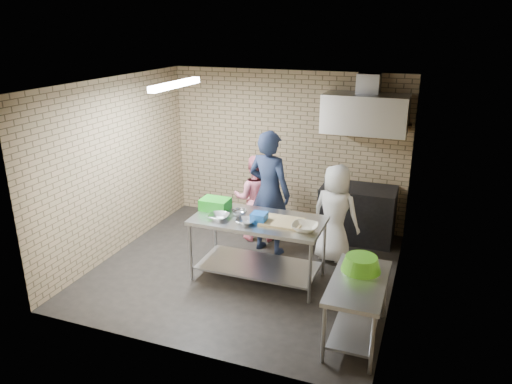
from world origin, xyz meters
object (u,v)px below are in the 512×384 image
stove (357,213)px  blue_tub (259,218)px  green_basin (361,263)px  prep_table (258,249)px  bottle_red (370,116)px  woman_white (335,214)px  side_counter (356,310)px  woman_pink (255,198)px  man_navy (269,193)px  green_crate (215,204)px

stove → blue_tub: 2.23m
blue_tub → green_basin: 1.58m
stove → green_basin: green_basin is taller
prep_table → green_basin: size_ratio=3.91×
green_basin → bottle_red: 3.01m
woman_white → blue_tub: bearing=63.8°
stove → woman_white: 0.96m
side_counter → stove: size_ratio=1.00×
bottle_red → woman_pink: 2.26m
bottle_red → man_navy: bottle_red is taller
prep_table → woman_white: (0.88, 0.92, 0.30)m
stove → green_basin: size_ratio=2.61×
prep_table → green_basin: bearing=-24.5°
blue_tub → side_counter: bearing=-29.5°
side_counter → prep_table: bearing=148.5°
prep_table → man_navy: man_navy is taller
green_crate → bottle_red: 2.86m
prep_table → man_navy: size_ratio=0.92×
stove → bottle_red: bottle_red is taller
woman_pink → stove: bearing=-175.9°
woman_white → prep_table: bearing=59.3°
woman_pink → woman_white: 1.43m
prep_table → stove: same height
man_navy → woman_pink: bearing=-29.9°
stove → man_navy: size_ratio=0.62×
woman_pink → green_crate: bearing=64.4°
prep_table → side_counter: bearing=-31.5°
prep_table → green_crate: green_crate is taller
green_crate → woman_white: bearing=26.9°
green_crate → man_navy: (0.56, 0.76, -0.01)m
stove → prep_table: bearing=-120.9°
green_basin → woman_pink: 2.79m
prep_table → green_crate: size_ratio=4.50×
side_counter → woman_pink: (-2.05, 2.17, 0.34)m
prep_table → bottle_red: bottle_red is taller
side_counter → blue_tub: 1.80m
stove → woman_pink: bearing=-159.9°
prep_table → bottle_red: (1.13, 2.05, 1.58)m
side_counter → green_basin: (-0.02, 0.25, 0.46)m
bottle_red → man_navy: size_ratio=0.09×
stove → man_navy: 1.63m
green_crate → green_basin: 2.36m
bottle_red → man_navy: (-1.28, -1.18, -1.06)m
green_crate → bottle_red: bottle_red is taller
side_counter → stove: stove is taller
woman_pink → woman_white: size_ratio=0.96×
prep_table → bottle_red: 2.83m
woman_white → side_counter: bearing=122.2°
prep_table → blue_tub: bearing=-63.4°
man_navy → woman_white: size_ratio=1.30×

